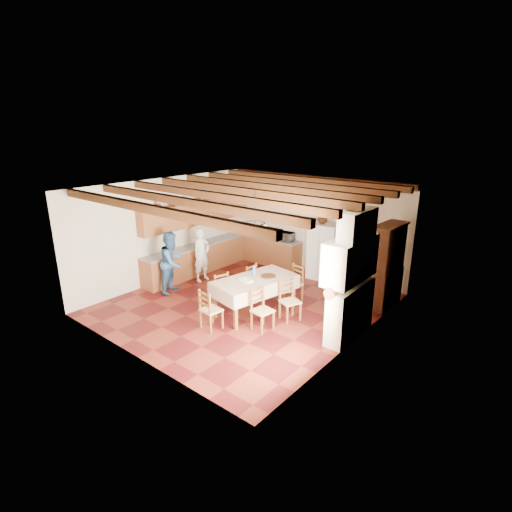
{
  "coord_description": "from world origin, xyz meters",
  "views": [
    {
      "loc": [
        6.19,
        -7.08,
        4.38
      ],
      "look_at": [
        0.1,
        0.3,
        1.25
      ],
      "focal_mm": 28.0,
      "sensor_mm": 36.0,
      "label": 1
    }
  ],
  "objects_px": {
    "chair_right_far": "(290,301)",
    "person_woman_red": "(343,284)",
    "person_woman_blue": "(172,262)",
    "chair_end_near": "(211,309)",
    "hutch": "(386,266)",
    "chair_left_far": "(247,280)",
    "person_man": "(202,255)",
    "chair_end_far": "(293,283)",
    "chair_left_near": "(218,289)",
    "refrigerator": "(324,251)",
    "dining_table": "(255,282)",
    "microwave": "(286,237)",
    "chair_right_near": "(262,310)"
  },
  "relations": [
    {
      "from": "person_woman_blue",
      "to": "person_woman_red",
      "type": "relative_size",
      "value": 1.13
    },
    {
      "from": "chair_left_far",
      "to": "chair_end_near",
      "type": "bearing_deg",
      "value": 17.1
    },
    {
      "from": "chair_left_near",
      "to": "person_woman_red",
      "type": "xyz_separation_m",
      "value": [
        2.56,
        1.66,
        0.28
      ]
    },
    {
      "from": "dining_table",
      "to": "chair_right_far",
      "type": "xyz_separation_m",
      "value": [
        0.89,
        0.22,
        -0.32
      ]
    },
    {
      "from": "dining_table",
      "to": "person_man",
      "type": "distance_m",
      "value": 2.65
    },
    {
      "from": "person_woman_blue",
      "to": "microwave",
      "type": "xyz_separation_m",
      "value": [
        1.25,
        3.58,
        0.18
      ]
    },
    {
      "from": "chair_left_near",
      "to": "chair_right_far",
      "type": "relative_size",
      "value": 1.0
    },
    {
      "from": "chair_right_near",
      "to": "chair_end_far",
      "type": "height_order",
      "value": "same"
    },
    {
      "from": "chair_left_near",
      "to": "chair_end_far",
      "type": "distance_m",
      "value": 1.96
    },
    {
      "from": "chair_end_near",
      "to": "chair_end_far",
      "type": "relative_size",
      "value": 1.0
    },
    {
      "from": "chair_left_near",
      "to": "chair_left_far",
      "type": "relative_size",
      "value": 1.0
    },
    {
      "from": "refrigerator",
      "to": "dining_table",
      "type": "relative_size",
      "value": 0.77
    },
    {
      "from": "dining_table",
      "to": "chair_right_near",
      "type": "height_order",
      "value": "chair_right_near"
    },
    {
      "from": "hutch",
      "to": "microwave",
      "type": "height_order",
      "value": "hutch"
    },
    {
      "from": "microwave",
      "to": "chair_left_far",
      "type": "bearing_deg",
      "value": -79.07
    },
    {
      "from": "dining_table",
      "to": "person_woman_red",
      "type": "height_order",
      "value": "person_woman_red"
    },
    {
      "from": "chair_end_near",
      "to": "hutch",
      "type": "bearing_deg",
      "value": -118.58
    },
    {
      "from": "person_man",
      "to": "person_woman_red",
      "type": "relative_size",
      "value": 1.06
    },
    {
      "from": "chair_end_near",
      "to": "microwave",
      "type": "distance_m",
      "value": 4.59
    },
    {
      "from": "chair_right_near",
      "to": "chair_end_near",
      "type": "xyz_separation_m",
      "value": [
        -0.92,
        -0.69,
        0.0
      ]
    },
    {
      "from": "chair_right_far",
      "to": "person_woman_red",
      "type": "bearing_deg",
      "value": -12.07
    },
    {
      "from": "hutch",
      "to": "person_woman_red",
      "type": "bearing_deg",
      "value": -117.23
    },
    {
      "from": "hutch",
      "to": "chair_left_near",
      "type": "bearing_deg",
      "value": -137.05
    },
    {
      "from": "chair_right_near",
      "to": "person_woman_blue",
      "type": "bearing_deg",
      "value": 95.83
    },
    {
      "from": "person_man",
      "to": "refrigerator",
      "type": "bearing_deg",
      "value": -47.7
    },
    {
      "from": "refrigerator",
      "to": "chair_left_near",
      "type": "bearing_deg",
      "value": -113.08
    },
    {
      "from": "refrigerator",
      "to": "person_woman_blue",
      "type": "relative_size",
      "value": 0.98
    },
    {
      "from": "person_woman_blue",
      "to": "chair_end_far",
      "type": "bearing_deg",
      "value": -81.39
    },
    {
      "from": "hutch",
      "to": "person_woman_red",
      "type": "height_order",
      "value": "hutch"
    },
    {
      "from": "refrigerator",
      "to": "dining_table",
      "type": "xyz_separation_m",
      "value": [
        -0.07,
        -3.13,
        -0.04
      ]
    },
    {
      "from": "chair_end_near",
      "to": "person_woman_red",
      "type": "bearing_deg",
      "value": -120.53
    },
    {
      "from": "chair_left_far",
      "to": "chair_end_far",
      "type": "height_order",
      "value": "same"
    },
    {
      "from": "refrigerator",
      "to": "chair_end_near",
      "type": "bearing_deg",
      "value": -101.37
    },
    {
      "from": "chair_left_near",
      "to": "chair_end_near",
      "type": "relative_size",
      "value": 1.0
    },
    {
      "from": "chair_end_near",
      "to": "person_man",
      "type": "distance_m",
      "value": 3.05
    },
    {
      "from": "chair_left_far",
      "to": "microwave",
      "type": "bearing_deg",
      "value": -166.03
    },
    {
      "from": "microwave",
      "to": "refrigerator",
      "type": "bearing_deg",
      "value": -2.45
    },
    {
      "from": "hutch",
      "to": "chair_right_near",
      "type": "relative_size",
      "value": 2.22
    },
    {
      "from": "hutch",
      "to": "dining_table",
      "type": "xyz_separation_m",
      "value": [
        -2.27,
        -2.38,
        -0.27
      ]
    },
    {
      "from": "hutch",
      "to": "dining_table",
      "type": "relative_size",
      "value": 0.98
    },
    {
      "from": "chair_left_near",
      "to": "chair_right_far",
      "type": "bearing_deg",
      "value": 122.61
    },
    {
      "from": "person_woman_red",
      "to": "refrigerator",
      "type": "bearing_deg",
      "value": -162.9
    },
    {
      "from": "hutch",
      "to": "chair_end_far",
      "type": "relative_size",
      "value": 2.22
    },
    {
      "from": "chair_left_near",
      "to": "chair_right_far",
      "type": "height_order",
      "value": "same"
    },
    {
      "from": "chair_left_far",
      "to": "chair_end_near",
      "type": "height_order",
      "value": "same"
    },
    {
      "from": "person_woman_blue",
      "to": "refrigerator",
      "type": "bearing_deg",
      "value": -57.14
    },
    {
      "from": "chair_right_far",
      "to": "person_woman_blue",
      "type": "height_order",
      "value": "person_woman_blue"
    },
    {
      "from": "hutch",
      "to": "chair_right_near",
      "type": "bearing_deg",
      "value": -115.91
    },
    {
      "from": "hutch",
      "to": "chair_left_far",
      "type": "relative_size",
      "value": 2.22
    },
    {
      "from": "chair_left_near",
      "to": "hutch",
      "type": "bearing_deg",
      "value": 145.62
    }
  ]
}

